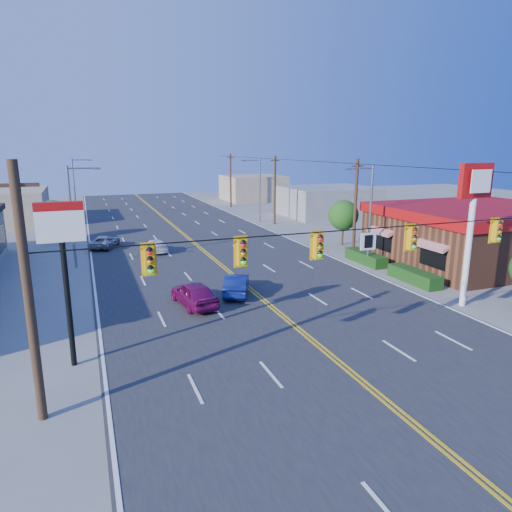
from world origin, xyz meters
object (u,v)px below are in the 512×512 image
object	(u,v)px
kfc_pylon	(473,206)
car_white	(155,246)
car_silver	(105,242)
car_blue	(237,285)
car_magenta	(194,295)
kfc	(475,234)
signal_span	(341,257)
pizza_hut_sign	(63,250)

from	to	relation	value
kfc_pylon	car_white	distance (m)	26.64
car_silver	kfc_pylon	bearing A→B (deg)	150.85
kfc_pylon	car_blue	distance (m)	14.95
kfc_pylon	car_silver	size ratio (longest dim) A/B	2.06
car_magenta	car_white	bearing A→B (deg)	-98.39
kfc	car_silver	world-z (taller)	kfc
car_magenta	car_silver	world-z (taller)	car_magenta
kfc_pylon	signal_span	bearing A→B (deg)	-160.22
pizza_hut_sign	signal_span	bearing A→B (deg)	-20.19
kfc	car_blue	xyz separation A→B (m)	(-21.08, -1.19, -1.71)
kfc_pylon	car_magenta	size ratio (longest dim) A/B	1.95
car_blue	kfc_pylon	bearing A→B (deg)	173.32
signal_span	car_silver	world-z (taller)	signal_span
car_blue	car_silver	size ratio (longest dim) A/B	0.99
kfc_pylon	pizza_hut_sign	size ratio (longest dim) A/B	1.24
car_white	car_silver	bearing A→B (deg)	-47.70
car_magenta	car_silver	bearing A→B (deg)	-85.89
signal_span	kfc_pylon	bearing A→B (deg)	19.78
signal_span	car_white	bearing A→B (deg)	99.28
signal_span	car_white	world-z (taller)	signal_span
kfc_pylon	car_silver	distance (m)	31.88
pizza_hut_sign	car_blue	bearing A→B (deg)	34.73
pizza_hut_sign	car_white	distance (m)	22.69
kfc	car_white	xyz separation A→B (m)	(-24.13, 13.16, -1.82)
pizza_hut_sign	kfc_pylon	bearing A→B (deg)	0.00
car_blue	kfc	bearing A→B (deg)	-154.24
kfc	pizza_hut_sign	bearing A→B (deg)	-165.48
signal_span	pizza_hut_sign	xyz separation A→B (m)	(-10.88, 4.00, 0.30)
pizza_hut_sign	car_magenta	distance (m)	9.82
kfc	car_white	size ratio (longest dim) A/B	4.21
kfc_pylon	car_magenta	bearing A→B (deg)	159.87
kfc_pylon	car_blue	bearing A→B (deg)	150.81
car_white	kfc_pylon	bearing A→B (deg)	117.75
car_silver	kfc	bearing A→B (deg)	172.15
car_magenta	car_blue	world-z (taller)	car_magenta
kfc	car_silver	bearing A→B (deg)	149.55
car_blue	car_magenta	bearing A→B (deg)	43.89
kfc_pylon	car_blue	xyz separation A→B (m)	(-12.18, 6.81, -5.37)
kfc	car_magenta	distance (m)	24.34
car_magenta	car_white	size ratio (longest dim) A/B	1.12
signal_span	car_magenta	bearing A→B (deg)	113.39
signal_span	car_white	size ratio (longest dim) A/B	6.28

